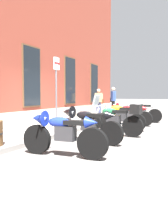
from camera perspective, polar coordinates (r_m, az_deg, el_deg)
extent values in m
plane|color=#565451|center=(9.68, -0.23, -4.12)|extent=(140.00, 140.00, 0.00)
cube|color=gray|center=(10.22, -6.26, -3.32)|extent=(26.47, 2.36, 0.14)
cube|color=gray|center=(10.82, -11.47, -1.49)|extent=(20.47, 0.10, 0.70)
cube|color=#513823|center=(10.81, -11.68, 7.80)|extent=(1.22, 0.06, 2.52)
cube|color=black|center=(10.79, -11.55, 7.81)|extent=(1.10, 0.03, 2.40)
cube|color=#513823|center=(13.71, -3.17, 7.03)|extent=(1.22, 0.06, 2.52)
cube|color=black|center=(13.69, -3.06, 7.03)|extent=(1.10, 0.03, 2.40)
cube|color=#513823|center=(16.80, 2.28, 6.46)|extent=(1.22, 0.06, 2.52)
cube|color=black|center=(16.79, 2.37, 6.46)|extent=(1.10, 0.03, 2.40)
cylinder|color=black|center=(5.93, -10.50, -6.03)|extent=(0.13, 0.67, 0.67)
cylinder|color=black|center=(5.29, 1.95, -7.16)|extent=(0.13, 0.67, 0.67)
cylinder|color=silver|center=(5.83, -9.71, -3.87)|extent=(0.07, 0.30, 0.60)
cube|color=#28282B|center=(5.52, -4.18, -4.81)|extent=(0.23, 0.44, 0.32)
ellipsoid|color=#192D9E|center=(5.56, -5.56, -2.32)|extent=(0.27, 0.52, 0.24)
cube|color=black|center=(5.39, -2.03, -2.40)|extent=(0.23, 0.48, 0.10)
cylinder|color=silver|center=(5.75, -9.08, -0.44)|extent=(0.62, 0.04, 0.04)
cylinder|color=silver|center=(5.52, -0.82, -6.17)|extent=(0.10, 0.45, 0.09)
cone|color=#192D9E|center=(5.83, -10.15, -1.38)|extent=(0.36, 0.35, 0.36)
cone|color=#192D9E|center=(5.23, 1.76, -2.37)|extent=(0.24, 0.26, 0.24)
cylinder|color=black|center=(7.54, -3.96, -3.89)|extent=(0.21, 0.67, 0.66)
cylinder|color=black|center=(6.77, 6.20, -4.80)|extent=(0.21, 0.67, 0.66)
cylinder|color=silver|center=(7.45, -3.35, -2.06)|extent=(0.11, 0.31, 0.63)
cube|color=#28282B|center=(7.07, 1.19, -2.93)|extent=(0.28, 0.47, 0.32)
ellipsoid|color=black|center=(7.13, 0.16, -0.72)|extent=(0.33, 0.55, 0.24)
cube|color=black|center=(6.93, 2.81, -0.78)|extent=(0.29, 0.51, 0.10)
cylinder|color=silver|center=(7.38, -2.86, 0.75)|extent=(0.62, 0.12, 0.04)
cylinder|color=silver|center=(7.04, 3.78, -4.03)|extent=(0.15, 0.46, 0.09)
cone|color=black|center=(7.46, -3.67, 0.01)|extent=(0.41, 0.39, 0.36)
cone|color=black|center=(6.72, 6.08, -0.77)|extent=(0.27, 0.29, 0.24)
cylinder|color=black|center=(8.78, 2.05, -2.72)|extent=(0.18, 0.69, 0.68)
cylinder|color=black|center=(8.23, 10.91, -3.24)|extent=(0.18, 0.69, 0.68)
cylinder|color=silver|center=(8.71, 2.63, -1.11)|extent=(0.10, 0.31, 0.63)
cube|color=#28282B|center=(8.44, 6.65, -1.78)|extent=(0.26, 0.46, 0.32)
ellipsoid|color=#195633|center=(8.48, 5.73, 0.10)|extent=(0.31, 0.54, 0.24)
cube|color=black|center=(8.33, 8.12, 0.09)|extent=(0.26, 0.50, 0.10)
cylinder|color=silver|center=(8.65, 3.11, 1.32)|extent=(0.62, 0.09, 0.04)
cylinder|color=silver|center=(8.45, 8.84, -2.68)|extent=(0.13, 0.46, 0.09)
cube|color=#B2BCC6|center=(8.67, 2.76, 2.52)|extent=(0.37, 0.17, 0.40)
cube|color=black|center=(8.14, 11.62, 0.66)|extent=(0.39, 0.35, 0.30)
cylinder|color=black|center=(10.15, 4.21, -1.92)|extent=(0.20, 0.66, 0.65)
cylinder|color=black|center=(9.57, 11.87, -2.34)|extent=(0.20, 0.66, 0.65)
cylinder|color=silver|center=(10.08, 4.72, -0.41)|extent=(0.11, 0.33, 0.67)
cube|color=#28282B|center=(9.80, 8.21, -1.10)|extent=(0.27, 0.46, 0.32)
ellipsoid|color=gold|center=(9.84, 7.42, 0.77)|extent=(0.32, 0.55, 0.24)
cube|color=black|center=(9.69, 9.47, 0.76)|extent=(0.28, 0.50, 0.10)
cylinder|color=silver|center=(10.02, 5.14, 1.82)|extent=(0.62, 0.11, 0.04)
cylinder|color=silver|center=(9.81, 10.09, -1.88)|extent=(0.15, 0.46, 0.09)
sphere|color=silver|center=(10.06, 4.73, 1.43)|extent=(0.18, 0.18, 0.18)
cylinder|color=black|center=(11.78, 6.59, -1.16)|extent=(0.23, 0.64, 0.63)
cylinder|color=black|center=(11.14, 13.59, -1.53)|extent=(0.23, 0.64, 0.63)
cylinder|color=silver|center=(11.72, 7.03, -0.04)|extent=(0.12, 0.30, 0.60)
cube|color=#28282B|center=(11.40, 10.23, -0.45)|extent=(0.29, 0.47, 0.32)
ellipsoid|color=red|center=(11.45, 9.56, 0.77)|extent=(0.35, 0.56, 0.24)
cube|color=black|center=(11.30, 11.31, 0.76)|extent=(0.30, 0.51, 0.10)
cylinder|color=silver|center=(11.66, 7.39, 1.69)|extent=(0.62, 0.14, 0.04)
cylinder|color=silver|center=(11.41, 11.85, -1.13)|extent=(0.17, 0.46, 0.09)
cone|color=red|center=(11.72, 6.82, 1.21)|extent=(0.41, 0.40, 0.36)
cone|color=red|center=(11.12, 13.53, 0.78)|extent=(0.28, 0.30, 0.24)
cylinder|color=black|center=(13.08, 9.33, -0.59)|extent=(0.19, 0.68, 0.67)
cylinder|color=black|center=(12.62, 15.62, -0.85)|extent=(0.19, 0.68, 0.67)
cylinder|color=silver|center=(13.03, 9.75, 0.52)|extent=(0.10, 0.32, 0.64)
cube|color=#28282B|center=(12.80, 12.64, 0.07)|extent=(0.27, 0.46, 0.32)
ellipsoid|color=silver|center=(12.84, 12.02, 1.37)|extent=(0.31, 0.54, 0.24)
cube|color=black|center=(12.72, 13.65, 1.37)|extent=(0.27, 0.50, 0.10)
cylinder|color=silver|center=(12.98, 10.10, 2.18)|extent=(0.62, 0.10, 0.04)
cylinder|color=silver|center=(12.84, 14.07, -0.52)|extent=(0.14, 0.46, 0.09)
cone|color=silver|center=(13.03, 9.56, 1.75)|extent=(0.39, 0.38, 0.36)
cone|color=silver|center=(12.60, 15.57, 1.41)|extent=(0.27, 0.28, 0.24)
cylinder|color=#2D3351|center=(15.43, 3.02, 0.83)|extent=(0.14, 0.14, 0.77)
cylinder|color=#2D3351|center=(15.33, 3.55, 0.81)|extent=(0.14, 0.14, 0.77)
cube|color=tan|center=(15.36, 3.30, 3.28)|extent=(0.30, 0.44, 0.55)
sphere|color=tan|center=(15.36, 3.30, 4.81)|extent=(0.21, 0.21, 0.21)
cylinder|color=tan|center=(15.51, 2.56, 3.19)|extent=(0.09, 0.09, 0.52)
cylinder|color=tan|center=(15.21, 4.04, 3.17)|extent=(0.09, 0.09, 0.52)
cube|color=#592D19|center=(15.19, 4.30, 2.43)|extent=(0.14, 0.11, 0.24)
cylinder|color=black|center=(15.65, 6.69, 0.97)|extent=(0.14, 0.14, 0.83)
cylinder|color=black|center=(15.82, 6.45, 1.00)|extent=(0.14, 0.14, 0.83)
cube|color=#2D478C|center=(15.72, 6.59, 3.58)|extent=(0.44, 0.41, 0.59)
sphere|color=tan|center=(15.72, 6.60, 5.18)|extent=(0.23, 0.23, 0.23)
cylinder|color=#2D478C|center=(15.48, 6.92, 3.46)|extent=(0.09, 0.09, 0.56)
cylinder|color=#2D478C|center=(15.95, 6.27, 3.48)|extent=(0.09, 0.09, 0.56)
cube|color=black|center=(16.01, 6.10, 2.71)|extent=(0.14, 0.14, 0.24)
cylinder|color=#4C4C51|center=(9.38, -6.25, 4.40)|extent=(0.06, 0.06, 2.60)
cube|color=white|center=(9.44, -6.19, 10.78)|extent=(0.36, 0.03, 0.44)
cube|color=red|center=(9.43, -6.11, 10.79)|extent=(0.36, 0.01, 0.08)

